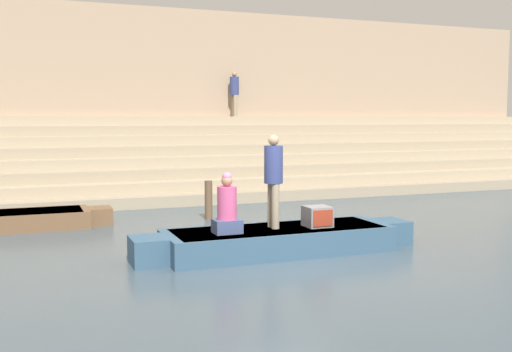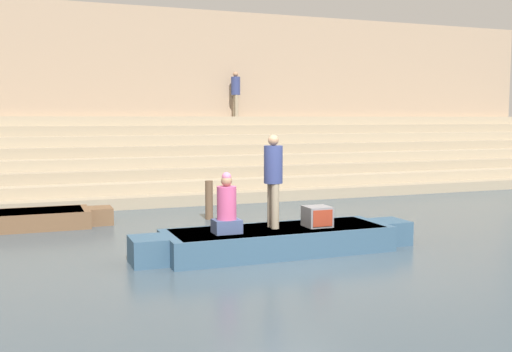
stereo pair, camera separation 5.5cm
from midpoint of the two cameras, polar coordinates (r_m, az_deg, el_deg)
ground_plane at (r=10.95m, az=2.42°, el=-8.20°), size 120.00×120.00×0.00m
ghat_steps at (r=20.92m, az=-9.33°, el=0.93°), size 36.00×5.35×2.65m
back_wall at (r=23.31m, az=-10.69°, el=7.22°), size 34.20×1.28×6.68m
rowboat_main at (r=11.62m, az=2.01°, el=-6.08°), size 5.67×1.55×0.49m
person_standing at (r=11.46m, az=1.54°, el=0.14°), size 0.36×0.36×1.79m
person_rowing at (r=11.01m, az=-2.92°, el=-3.15°), size 0.50×0.40×1.13m
tv_set at (r=11.76m, az=5.74°, el=-3.85°), size 0.49×0.48×0.40m
moored_boat_shore at (r=15.14m, az=-23.17°, el=-3.94°), size 5.01×1.31×0.41m
mooring_post at (r=15.41m, az=-4.64°, el=-2.30°), size 0.20×0.20×1.00m
person_on_steps at (r=23.27m, az=-2.14°, el=8.12°), size 0.35×0.35×1.72m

